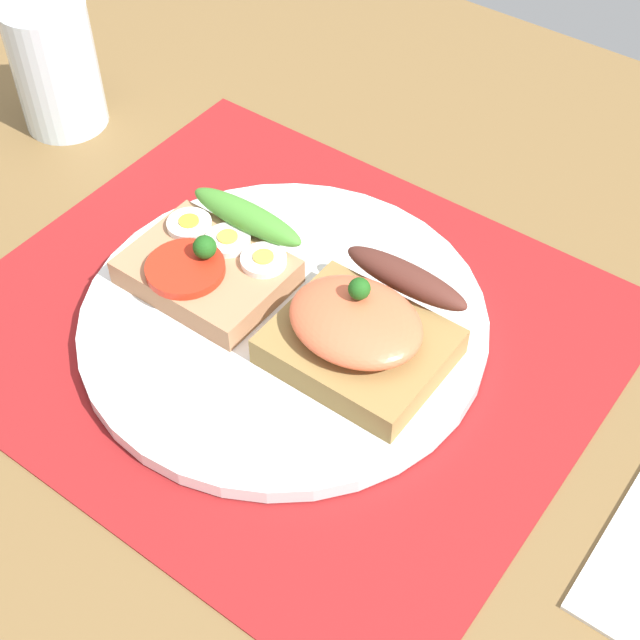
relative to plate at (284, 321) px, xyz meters
The scene contains 6 objects.
ground_plane 2.47cm from the plate, ahead, with size 120.00×90.00×3.20cm, color brown.
placemat 0.72cm from the plate, ahead, with size 41.15×35.74×0.30cm, color maroon.
plate is the anchor object (origin of this frame).
sandwich_egg_tomato 6.43cm from the plate, behind, with size 10.61×9.65×4.08cm.
sandwich_salmon 6.52cm from the plate, ahead, with size 10.65×10.34×5.70cm.
drinking_glass 30.43cm from the plate, 165.07° to the left, with size 6.81×6.81×10.58cm, color silver.
Camera 1 is at (26.40, -31.80, 46.74)cm, focal length 51.97 mm.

